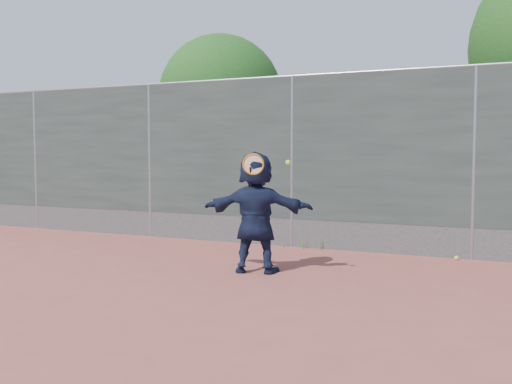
% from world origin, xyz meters
% --- Properties ---
extents(ground, '(80.00, 80.00, 0.00)m').
position_xyz_m(ground, '(0.00, 0.00, 0.00)').
color(ground, '#9E4C42').
rests_on(ground, ground).
extents(player, '(1.64, 0.83, 1.69)m').
position_xyz_m(player, '(0.31, 1.26, 0.84)').
color(player, '#151E3A').
rests_on(player, ground).
extents(ball_ground, '(0.07, 0.07, 0.07)m').
position_xyz_m(ball_ground, '(2.79, 3.35, 0.03)').
color(ball_ground, '#B5ED34').
rests_on(ball_ground, ground).
extents(fence, '(20.00, 0.06, 3.03)m').
position_xyz_m(fence, '(-0.00, 3.50, 1.58)').
color(fence, '#38423D').
rests_on(fence, ground).
extents(swing_action, '(0.71, 0.20, 0.51)m').
position_xyz_m(swing_action, '(0.41, 1.06, 1.50)').
color(swing_action, '#C86A12').
rests_on(swing_action, ground).
extents(tree_left, '(3.15, 3.00, 4.53)m').
position_xyz_m(tree_left, '(-2.85, 6.55, 2.94)').
color(tree_left, '#382314').
rests_on(tree_left, ground).
extents(weed_clump, '(0.68, 0.07, 0.30)m').
position_xyz_m(weed_clump, '(0.29, 3.38, 0.13)').
color(weed_clump, '#387226').
rests_on(weed_clump, ground).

